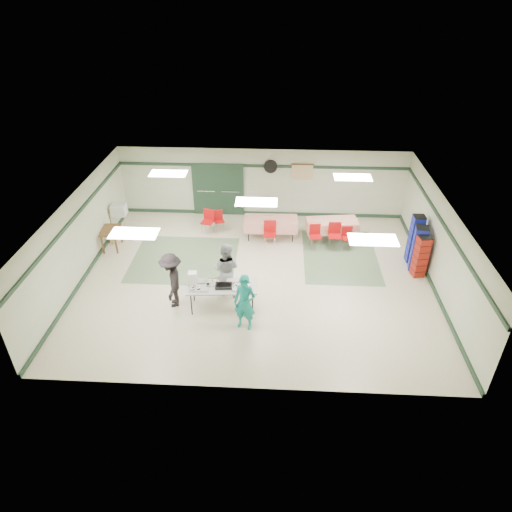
# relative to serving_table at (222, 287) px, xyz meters

# --- Properties ---
(floor) EXTENTS (11.00, 11.00, 0.00)m
(floor) POSITION_rel_serving_table_xyz_m (0.90, 1.51, -0.72)
(floor) COLOR beige
(floor) RESTS_ON ground
(ceiling) EXTENTS (11.00, 11.00, 0.00)m
(ceiling) POSITION_rel_serving_table_xyz_m (0.90, 1.51, 1.98)
(ceiling) COLOR white
(ceiling) RESTS_ON wall_back
(wall_back) EXTENTS (11.00, 0.00, 11.00)m
(wall_back) POSITION_rel_serving_table_xyz_m (0.90, 6.01, 0.63)
(wall_back) COLOR beige
(wall_back) RESTS_ON floor
(wall_front) EXTENTS (11.00, 0.00, 11.00)m
(wall_front) POSITION_rel_serving_table_xyz_m (0.90, -2.99, 0.63)
(wall_front) COLOR beige
(wall_front) RESTS_ON floor
(wall_left) EXTENTS (0.00, 9.00, 9.00)m
(wall_left) POSITION_rel_serving_table_xyz_m (-4.60, 1.51, 0.63)
(wall_left) COLOR beige
(wall_left) RESTS_ON floor
(wall_right) EXTENTS (0.00, 9.00, 9.00)m
(wall_right) POSITION_rel_serving_table_xyz_m (6.40, 1.51, 0.63)
(wall_right) COLOR beige
(wall_right) RESTS_ON floor
(trim_back) EXTENTS (11.00, 0.06, 0.10)m
(trim_back) POSITION_rel_serving_table_xyz_m (0.90, 5.98, 1.33)
(trim_back) COLOR #1D3625
(trim_back) RESTS_ON wall_back
(baseboard_back) EXTENTS (11.00, 0.06, 0.12)m
(baseboard_back) POSITION_rel_serving_table_xyz_m (0.90, 5.98, -0.66)
(baseboard_back) COLOR #1D3625
(baseboard_back) RESTS_ON floor
(trim_left) EXTENTS (0.06, 9.00, 0.10)m
(trim_left) POSITION_rel_serving_table_xyz_m (-4.57, 1.51, 1.33)
(trim_left) COLOR #1D3625
(trim_left) RESTS_ON wall_back
(baseboard_left) EXTENTS (0.06, 9.00, 0.12)m
(baseboard_left) POSITION_rel_serving_table_xyz_m (-4.57, 1.51, -0.66)
(baseboard_left) COLOR #1D3625
(baseboard_left) RESTS_ON floor
(trim_right) EXTENTS (0.06, 9.00, 0.10)m
(trim_right) POSITION_rel_serving_table_xyz_m (6.37, 1.51, 1.33)
(trim_right) COLOR #1D3625
(trim_right) RESTS_ON wall_back
(baseboard_right) EXTENTS (0.06, 9.00, 0.12)m
(baseboard_right) POSITION_rel_serving_table_xyz_m (6.37, 1.51, -0.66)
(baseboard_right) COLOR #1D3625
(baseboard_right) RESTS_ON floor
(green_patch_a) EXTENTS (3.50, 3.00, 0.01)m
(green_patch_a) POSITION_rel_serving_table_xyz_m (-1.60, 2.51, -0.72)
(green_patch_a) COLOR slate
(green_patch_a) RESTS_ON floor
(green_patch_b) EXTENTS (2.50, 3.50, 0.01)m
(green_patch_b) POSITION_rel_serving_table_xyz_m (3.70, 3.01, -0.72)
(green_patch_b) COLOR slate
(green_patch_b) RESTS_ON floor
(double_door_left) EXTENTS (0.90, 0.06, 2.10)m
(double_door_left) POSITION_rel_serving_table_xyz_m (-1.30, 5.95, 0.33)
(double_door_left) COLOR #969997
(double_door_left) RESTS_ON floor
(double_door_right) EXTENTS (0.90, 0.06, 2.10)m
(double_door_right) POSITION_rel_serving_table_xyz_m (-0.35, 5.95, 0.33)
(double_door_right) COLOR #969997
(double_door_right) RESTS_ON floor
(door_frame) EXTENTS (2.00, 0.03, 2.15)m
(door_frame) POSITION_rel_serving_table_xyz_m (-0.83, 5.93, 0.33)
(door_frame) COLOR #1D3625
(door_frame) RESTS_ON floor
(wall_fan) EXTENTS (0.50, 0.10, 0.50)m
(wall_fan) POSITION_rel_serving_table_xyz_m (1.20, 5.95, 1.33)
(wall_fan) COLOR black
(wall_fan) RESTS_ON wall_back
(scroll_banner) EXTENTS (0.80, 0.02, 0.60)m
(scroll_banner) POSITION_rel_serving_table_xyz_m (2.40, 5.95, 1.13)
(scroll_banner) COLOR #CEB281
(scroll_banner) RESTS_ON wall_back
(serving_table) EXTENTS (2.05, 0.95, 0.76)m
(serving_table) POSITION_rel_serving_table_xyz_m (0.00, 0.00, 0.00)
(serving_table) COLOR #A5A5A0
(serving_table) RESTS_ON floor
(sheet_tray_right) EXTENTS (0.56, 0.44, 0.02)m
(sheet_tray_right) POSITION_rel_serving_table_xyz_m (0.55, -0.04, 0.05)
(sheet_tray_right) COLOR silver
(sheet_tray_right) RESTS_ON serving_table
(sheet_tray_mid) EXTENTS (0.58, 0.46, 0.02)m
(sheet_tray_mid) POSITION_rel_serving_table_xyz_m (-0.17, 0.15, 0.05)
(sheet_tray_mid) COLOR silver
(sheet_tray_mid) RESTS_ON serving_table
(sheet_tray_left) EXTENTS (0.57, 0.45, 0.02)m
(sheet_tray_left) POSITION_rel_serving_table_xyz_m (-0.62, -0.14, 0.05)
(sheet_tray_left) COLOR silver
(sheet_tray_left) RESTS_ON serving_table
(baking_pan) EXTENTS (0.49, 0.33, 0.08)m
(baking_pan) POSITION_rel_serving_table_xyz_m (0.06, -0.05, 0.08)
(baking_pan) COLOR black
(baking_pan) RESTS_ON serving_table
(foam_box_stack) EXTENTS (0.25, 0.23, 0.43)m
(foam_box_stack) POSITION_rel_serving_table_xyz_m (-0.82, -0.00, 0.26)
(foam_box_stack) COLOR white
(foam_box_stack) RESTS_ON serving_table
(volunteer_teal) EXTENTS (0.69, 0.54, 1.67)m
(volunteer_teal) POSITION_rel_serving_table_xyz_m (0.71, -0.82, 0.11)
(volunteer_teal) COLOR teal
(volunteer_teal) RESTS_ON floor
(volunteer_grey) EXTENTS (0.95, 0.81, 1.72)m
(volunteer_grey) POSITION_rel_serving_table_xyz_m (0.04, 0.70, 0.14)
(volunteer_grey) COLOR gray
(volunteer_grey) RESTS_ON floor
(volunteer_dark) EXTENTS (0.79, 1.18, 1.70)m
(volunteer_dark) POSITION_rel_serving_table_xyz_m (-1.44, 0.06, 0.13)
(volunteer_dark) COLOR black
(volunteer_dark) RESTS_ON floor
(dining_table_a) EXTENTS (1.89, 1.02, 0.77)m
(dining_table_a) POSITION_rel_serving_table_xyz_m (3.47, 4.17, -0.15)
(dining_table_a) COLOR red
(dining_table_a) RESTS_ON floor
(dining_table_b) EXTENTS (1.91, 0.88, 0.77)m
(dining_table_b) POSITION_rel_serving_table_xyz_m (1.27, 4.17, -0.15)
(dining_table_b) COLOR red
(dining_table_b) RESTS_ON floor
(chair_a) EXTENTS (0.45, 0.45, 0.93)m
(chair_a) POSITION_rel_serving_table_xyz_m (3.52, 3.61, -0.15)
(chair_a) COLOR #B70E0F
(chair_a) RESTS_ON floor
(chair_b) EXTENTS (0.45, 0.45, 0.84)m
(chair_b) POSITION_rel_serving_table_xyz_m (2.85, 3.60, -0.20)
(chair_b) COLOR #B70E0F
(chair_b) RESTS_ON floor
(chair_c) EXTENTS (0.42, 0.42, 0.79)m
(chair_c) POSITION_rel_serving_table_xyz_m (3.97, 3.60, -0.24)
(chair_c) COLOR #B70E0F
(chair_c) RESTS_ON floor
(chair_d) EXTENTS (0.45, 0.45, 0.93)m
(chair_d) POSITION_rel_serving_table_xyz_m (1.26, 3.61, -0.15)
(chair_d) COLOR #B70E0F
(chair_d) RESTS_ON floor
(chair_loose_a) EXTENTS (0.47, 0.47, 0.78)m
(chair_loose_a) POSITION_rel_serving_table_xyz_m (-0.69, 4.64, -0.24)
(chair_loose_a) COLOR #B70E0F
(chair_loose_a) RESTS_ON floor
(chair_loose_b) EXTENTS (0.50, 0.50, 0.90)m
(chair_loose_b) POSITION_rel_serving_table_xyz_m (-1.04, 4.45, -0.17)
(chair_loose_b) COLOR #B70E0F
(chair_loose_b) RESTS_ON floor
(crate_stack_blue_a) EXTENTS (0.38, 0.38, 1.69)m
(crate_stack_blue_a) POSITION_rel_serving_table_xyz_m (6.05, 2.83, 0.12)
(crate_stack_blue_a) COLOR #191F9B
(crate_stack_blue_a) RESTS_ON floor
(crate_stack_red) EXTENTS (0.42, 0.42, 1.42)m
(crate_stack_red) POSITION_rel_serving_table_xyz_m (6.05, 1.97, -0.01)
(crate_stack_red) COLOR #A21910
(crate_stack_red) RESTS_ON floor
(crate_stack_blue_b) EXTENTS (0.46, 0.46, 1.55)m
(crate_stack_blue_b) POSITION_rel_serving_table_xyz_m (6.05, 2.34, 0.06)
(crate_stack_blue_b) COLOR #191F9B
(crate_stack_blue_b) RESTS_ON floor
(printer_table) EXTENTS (0.65, 0.94, 0.74)m
(printer_table) POSITION_rel_serving_table_xyz_m (-4.25, 3.10, -0.08)
(printer_table) COLOR brown
(printer_table) RESTS_ON floor
(office_printer) EXTENTS (0.54, 0.48, 0.41)m
(office_printer) POSITION_rel_serving_table_xyz_m (-4.25, 4.21, 0.23)
(office_printer) COLOR beige
(office_printer) RESTS_ON printer_table
(broom) EXTENTS (0.05, 0.21, 1.26)m
(broom) POSITION_rel_serving_table_xyz_m (-4.33, 3.50, -0.06)
(broom) COLOR brown
(broom) RESTS_ON floor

